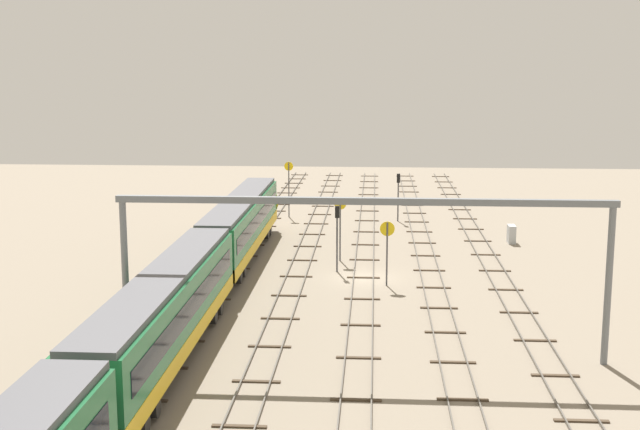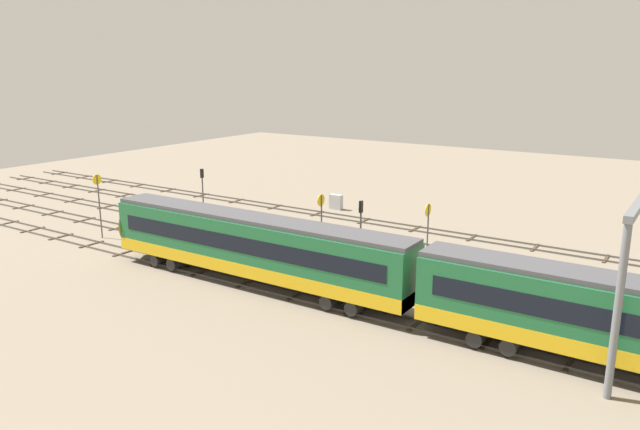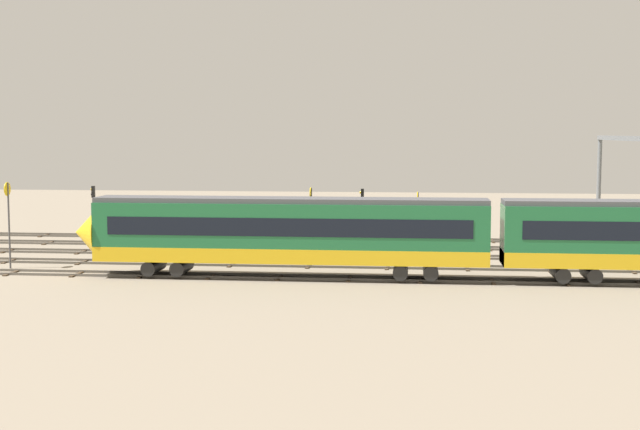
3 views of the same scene
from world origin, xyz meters
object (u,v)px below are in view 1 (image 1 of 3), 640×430
Objects in this scene: speed_sign_mid_trackside at (387,243)px; relay_cabinet at (511,234)px; signal_light_trackside_approach at (398,190)px; train at (168,313)px; speed_sign_near_foreground at (340,219)px; signal_light_trackside_departure at (337,229)px; speed_sign_far_trackside at (289,182)px; overhead_gantry at (363,232)px.

speed_sign_mid_trackside reaches higher than relay_cabinet.
relay_cabinet is at bearing -135.58° from signal_light_trackside_approach.
train is at bearing 162.59° from signal_light_trackside_approach.
train is 38.93m from relay_cabinet.
speed_sign_near_foreground is 8.28m from speed_sign_mid_trackside.
train is at bearing 161.50° from speed_sign_near_foreground.
train is at bearing 158.68° from signal_light_trackside_departure.
signal_light_trackside_departure is at bearing -21.32° from train.
speed_sign_far_trackside is at bearing 61.06° from relay_cabinet.
relay_cabinet is at bearing -52.42° from signal_light_trackside_departure.
speed_sign_far_trackside is at bearing 81.71° from signal_light_trackside_approach.
overhead_gantry is at bearing -168.95° from speed_sign_far_trackside.
speed_sign_far_trackside is 23.63m from signal_light_trackside_departure.
overhead_gantry reaches higher than speed_sign_near_foreground.
signal_light_trackside_approach is (40.27, -2.92, -3.76)m from overhead_gantry.
speed_sign_near_foreground reaches higher than speed_sign_mid_trackside.
overhead_gantry is at bearing -173.43° from signal_light_trackside_departure.
overhead_gantry is 4.55× the size of speed_sign_far_trackside.
speed_sign_near_foreground is at bearing 5.34° from overhead_gantry.
speed_sign_near_foreground is at bearing 117.89° from relay_cabinet.
signal_light_trackside_approach is 3.02× the size of relay_cabinet.
signal_light_trackside_approach is 21.85m from signal_light_trackside_departure.
speed_sign_far_trackside is 11.23m from signal_light_trackside_approach.
signal_light_trackside_departure reaches higher than signal_light_trackside_approach.
train reaches higher than signal_light_trackside_approach.
overhead_gantry is at bearing -83.30° from train.
signal_light_trackside_approach is 0.95× the size of signal_light_trackside_departure.
relay_cabinet is at bearing -62.11° from speed_sign_near_foreground.
overhead_gantry is 40.55m from signal_light_trackside_approach.
relay_cabinet is (31.59, -22.67, -1.87)m from train.
signal_light_trackside_departure reaches higher than relay_cabinet.
signal_light_trackside_departure reaches higher than train.
relay_cabinet is (7.78, -14.70, -2.56)m from speed_sign_near_foreground.
speed_sign_near_foreground is at bearing -1.23° from signal_light_trackside_departure.
signal_light_trackside_departure is (-21.24, 5.11, 0.15)m from signal_light_trackside_approach.
relay_cabinet is (15.22, -11.09, -2.31)m from speed_sign_mid_trackside.
signal_light_trackside_approach is at bearing 44.42° from relay_cabinet.
overhead_gantry is 42.80m from speed_sign_far_trackside.
speed_sign_mid_trackside is 0.96× the size of signal_light_trackside_approach.
speed_sign_near_foreground is 3.22× the size of relay_cabinet.
overhead_gantry is 33.47m from relay_cabinet.
speed_sign_far_trackside reaches higher than speed_sign_near_foreground.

